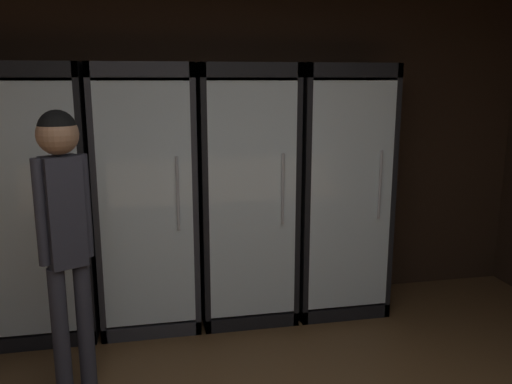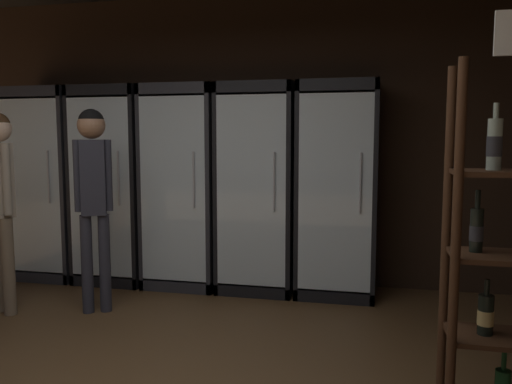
% 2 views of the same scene
% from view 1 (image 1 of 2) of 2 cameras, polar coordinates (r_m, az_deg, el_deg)
% --- Properties ---
extents(wall_back, '(6.00, 0.06, 2.80)m').
position_cam_1_polar(wall_back, '(4.17, -4.73, 6.64)').
color(wall_back, black).
rests_on(wall_back, ground).
extents(cooler_left, '(0.69, 0.61, 1.91)m').
position_cam_1_polar(cooler_left, '(3.99, -22.20, -1.31)').
color(cooler_left, black).
rests_on(cooler_left, ground).
extents(cooler_center, '(0.69, 0.61, 1.91)m').
position_cam_1_polar(cooler_center, '(3.92, -11.76, -0.85)').
color(cooler_center, '#2B2B30').
rests_on(cooler_center, ground).
extents(cooler_right, '(0.69, 0.61, 1.91)m').
position_cam_1_polar(cooler_right, '(3.98, -1.27, -0.41)').
color(cooler_right, black).
rests_on(cooler_right, ground).
extents(cooler_far_right, '(0.69, 0.61, 1.91)m').
position_cam_1_polar(cooler_far_right, '(4.16, 8.60, 0.02)').
color(cooler_far_right, black).
rests_on(cooler_far_right, ground).
extents(shopper_far, '(0.27, 0.22, 1.65)m').
position_cam_1_polar(shopper_far, '(3.00, -20.06, -2.67)').
color(shopper_far, '#2D2D38').
rests_on(shopper_far, ground).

